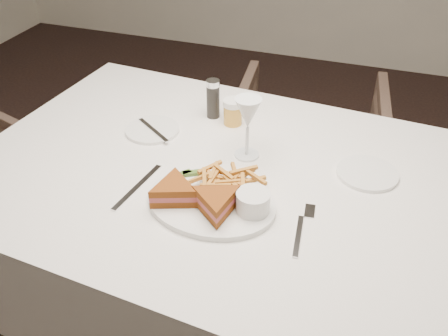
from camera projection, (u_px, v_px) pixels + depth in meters
ground at (201, 318)px, 1.84m from camera, size 5.00×5.00×0.00m
table at (229, 271)px, 1.53m from camera, size 1.48×1.05×0.75m
chair_far at (307, 145)px, 2.20m from camera, size 0.70×0.66×0.65m
table_setting at (222, 172)px, 1.25m from camera, size 0.79×0.63×0.18m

